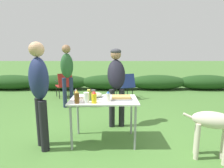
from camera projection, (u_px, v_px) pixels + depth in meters
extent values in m
plane|color=#477533|center=(104.00, 141.00, 2.99)|extent=(60.00, 60.00, 0.00)
ellipsoid|color=#1E4219|center=(12.00, 82.00, 7.18)|extent=(2.40, 0.90, 0.59)
ellipsoid|color=#1E4219|center=(60.00, 82.00, 7.18)|extent=(2.40, 0.90, 0.59)
ellipsoid|color=#1E4219|center=(109.00, 82.00, 7.18)|extent=(2.40, 0.90, 0.59)
ellipsoid|color=#1E4219|center=(157.00, 82.00, 7.18)|extent=(2.40, 0.90, 0.59)
ellipsoid|color=#1E4219|center=(206.00, 82.00, 7.19)|extent=(2.40, 0.90, 0.59)
cube|color=white|center=(104.00, 100.00, 2.87)|extent=(1.10, 0.64, 0.02)
cylinder|color=gray|center=(71.00, 128.00, 2.67)|extent=(0.04, 0.04, 0.71)
cylinder|color=gray|center=(135.00, 128.00, 2.67)|extent=(0.04, 0.04, 0.71)
cylinder|color=gray|center=(78.00, 115.00, 3.20)|extent=(0.04, 0.04, 0.71)
cylinder|color=gray|center=(131.00, 115.00, 3.20)|extent=(0.04, 0.04, 0.71)
cube|color=#9E9EA3|center=(121.00, 99.00, 2.86)|extent=(0.34, 0.22, 0.02)
cube|color=tan|center=(121.00, 97.00, 2.85)|extent=(0.30, 0.19, 0.04)
cylinder|color=white|center=(80.00, 97.00, 2.93)|extent=(0.21, 0.21, 0.04)
ellipsoid|color=#ADBC99|center=(95.00, 95.00, 3.00)|extent=(0.25, 0.25, 0.08)
cylinder|color=white|center=(86.00, 98.00, 2.63)|extent=(0.08, 0.08, 0.16)
cylinder|color=red|center=(76.00, 96.00, 2.77)|extent=(0.06, 0.06, 0.15)
cone|color=white|center=(76.00, 90.00, 2.76)|extent=(0.05, 0.05, 0.04)
cylinder|color=olive|center=(89.00, 96.00, 2.77)|extent=(0.06, 0.06, 0.15)
cylinder|color=#D1CC47|center=(89.00, 90.00, 2.75)|extent=(0.05, 0.05, 0.03)
cylinder|color=yellow|center=(94.00, 98.00, 2.62)|extent=(0.08, 0.08, 0.15)
cone|color=red|center=(94.00, 92.00, 2.61)|extent=(0.07, 0.07, 0.04)
cylinder|color=#B2893D|center=(93.00, 96.00, 2.80)|extent=(0.08, 0.08, 0.14)
cylinder|color=#4C4C4C|center=(93.00, 91.00, 2.79)|extent=(0.07, 0.07, 0.02)
cylinder|color=silver|center=(108.00, 97.00, 2.72)|extent=(0.07, 0.07, 0.13)
cone|color=#194793|center=(108.00, 92.00, 2.70)|extent=(0.06, 0.06, 0.04)
cylinder|color=brown|center=(77.00, 98.00, 2.61)|extent=(0.07, 0.07, 0.16)
cone|color=gold|center=(76.00, 91.00, 2.59)|extent=(0.06, 0.06, 0.05)
cylinder|color=black|center=(112.00, 108.00, 3.52)|extent=(0.12, 0.12, 0.77)
cylinder|color=black|center=(122.00, 108.00, 3.54)|extent=(0.12, 0.12, 0.77)
ellipsoid|color=black|center=(116.00, 74.00, 3.53)|extent=(0.40, 0.50, 0.67)
sphere|color=#936B4C|center=(116.00, 55.00, 3.57)|extent=(0.21, 0.21, 0.21)
ellipsoid|color=#333338|center=(116.00, 52.00, 3.56)|extent=(0.22, 0.22, 0.13)
cylinder|color=black|center=(44.00, 126.00, 2.64)|extent=(0.12, 0.12, 0.79)
cylinder|color=black|center=(40.00, 122.00, 2.80)|extent=(0.12, 0.12, 0.79)
ellipsoid|color=navy|center=(39.00, 79.00, 2.59)|extent=(0.45, 0.47, 0.64)
sphere|color=tan|center=(36.00, 49.00, 2.52)|extent=(0.22, 0.22, 0.22)
cylinder|color=#232D4C|center=(65.00, 93.00, 4.78)|extent=(0.11, 0.11, 0.82)
cylinder|color=#232D4C|center=(71.00, 92.00, 4.87)|extent=(0.11, 0.11, 0.82)
ellipsoid|color=#28562D|center=(67.00, 66.00, 4.70)|extent=(0.42, 0.38, 0.66)
sphere|color=#936B4C|center=(66.00, 49.00, 4.62)|extent=(0.23, 0.23, 0.23)
cylinder|color=beige|center=(196.00, 137.00, 2.58)|extent=(0.07, 0.07, 0.52)
cylinder|color=beige|center=(197.00, 142.00, 2.44)|extent=(0.07, 0.07, 0.52)
cylinder|color=beige|center=(224.00, 142.00, 2.45)|extent=(0.07, 0.07, 0.52)
ellipsoid|color=beige|center=(213.00, 120.00, 2.39)|extent=(0.58, 0.42, 0.23)
cylinder|color=beige|center=(189.00, 116.00, 2.50)|extent=(0.17, 0.10, 0.09)
cube|color=maroon|center=(63.00, 86.00, 5.93)|extent=(0.63, 0.63, 0.03)
cube|color=maroon|center=(65.00, 80.00, 5.65)|extent=(0.48, 0.37, 0.44)
cylinder|color=black|center=(59.00, 93.00, 5.69)|extent=(0.02, 0.02, 0.38)
cylinder|color=black|center=(71.00, 92.00, 5.89)|extent=(0.02, 0.02, 0.38)
cylinder|color=black|center=(56.00, 91.00, 6.03)|extent=(0.02, 0.02, 0.38)
cylinder|color=black|center=(68.00, 90.00, 6.23)|extent=(0.02, 0.02, 0.38)
cylinder|color=black|center=(56.00, 81.00, 5.78)|extent=(0.23, 0.37, 0.02)
cylinder|color=black|center=(70.00, 80.00, 6.01)|extent=(0.23, 0.37, 0.02)
cube|color=navy|center=(124.00, 86.00, 5.82)|extent=(0.59, 0.59, 0.03)
cube|color=navy|center=(128.00, 81.00, 5.52)|extent=(0.49, 0.31, 0.44)
cylinder|color=black|center=(121.00, 94.00, 5.60)|extent=(0.02, 0.02, 0.38)
cylinder|color=black|center=(132.00, 93.00, 5.73)|extent=(0.02, 0.02, 0.38)
cylinder|color=black|center=(117.00, 91.00, 5.97)|extent=(0.02, 0.02, 0.38)
cylinder|color=black|center=(127.00, 90.00, 6.10)|extent=(0.02, 0.02, 0.38)
cylinder|color=black|center=(118.00, 82.00, 5.71)|extent=(0.16, 0.40, 0.02)
cylinder|color=black|center=(131.00, 81.00, 5.86)|extent=(0.16, 0.40, 0.02)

